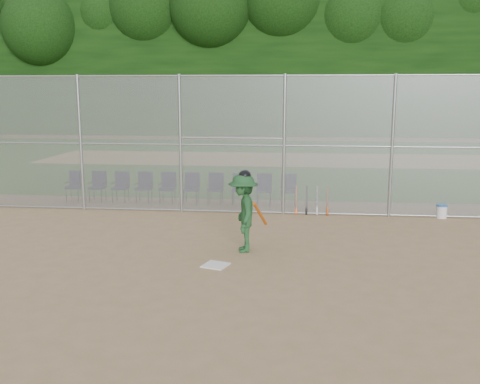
# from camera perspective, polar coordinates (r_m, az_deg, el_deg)

# --- Properties ---
(ground) EXTENTS (100.00, 100.00, 0.00)m
(ground) POSITION_cam_1_polar(r_m,az_deg,el_deg) (10.86, -1.38, -8.14)
(ground) COLOR tan
(ground) RESTS_ON ground
(grass_strip) EXTENTS (100.00, 100.00, 0.00)m
(grass_strip) POSITION_cam_1_polar(r_m,az_deg,el_deg) (28.45, 3.25, 3.53)
(grass_strip) COLOR #275F1C
(grass_strip) RESTS_ON ground
(dirt_patch_far) EXTENTS (24.00, 24.00, 0.00)m
(dirt_patch_far) POSITION_cam_1_polar(r_m,az_deg,el_deg) (28.45, 3.25, 3.54)
(dirt_patch_far) COLOR tan
(dirt_patch_far) RESTS_ON ground
(backstop_fence) EXTENTS (16.09, 0.09, 4.00)m
(backstop_fence) POSITION_cam_1_polar(r_m,az_deg,el_deg) (15.33, 0.97, 5.27)
(backstop_fence) COLOR gray
(backstop_fence) RESTS_ON ground
(treeline) EXTENTS (81.00, 60.00, 11.00)m
(treeline) POSITION_cam_1_polar(r_m,az_deg,el_deg) (30.30, 3.55, 14.37)
(treeline) COLOR black
(treeline) RESTS_ON ground
(home_plate) EXTENTS (0.60, 0.60, 0.02)m
(home_plate) POSITION_cam_1_polar(r_m,az_deg,el_deg) (11.03, -2.61, -7.79)
(home_plate) COLOR white
(home_plate) RESTS_ON ground
(batter_at_plate) EXTENTS (0.96, 1.33, 1.83)m
(batter_at_plate) POSITION_cam_1_polar(r_m,az_deg,el_deg) (11.77, 0.34, -2.19)
(batter_at_plate) COLOR #1F4E27
(batter_at_plate) RESTS_ON ground
(water_cooler) EXTENTS (0.30, 0.30, 0.38)m
(water_cooler) POSITION_cam_1_polar(r_m,az_deg,el_deg) (16.08, 20.71, -1.93)
(water_cooler) COLOR white
(water_cooler) RESTS_ON ground
(spare_bats) EXTENTS (0.96, 0.39, 0.83)m
(spare_bats) POSITION_cam_1_polar(r_m,az_deg,el_deg) (15.62, 7.67, -0.88)
(spare_bats) COLOR #D84C14
(spare_bats) RESTS_ON ground
(chair_0) EXTENTS (0.54, 0.52, 0.96)m
(chair_0) POSITION_cam_1_polar(r_m,az_deg,el_deg) (18.20, -17.26, 0.59)
(chair_0) COLOR #10143D
(chair_0) RESTS_ON ground
(chair_1) EXTENTS (0.54, 0.52, 0.96)m
(chair_1) POSITION_cam_1_polar(r_m,az_deg,el_deg) (17.91, -14.99, 0.55)
(chair_1) COLOR #10143D
(chair_1) RESTS_ON ground
(chair_2) EXTENTS (0.54, 0.52, 0.96)m
(chair_2) POSITION_cam_1_polar(r_m,az_deg,el_deg) (17.65, -12.64, 0.51)
(chair_2) COLOR #10143D
(chair_2) RESTS_ON ground
(chair_3) EXTENTS (0.54, 0.52, 0.96)m
(chair_3) POSITION_cam_1_polar(r_m,az_deg,el_deg) (17.42, -10.23, 0.47)
(chair_3) COLOR #10143D
(chair_3) RESTS_ON ground
(chair_4) EXTENTS (0.54, 0.52, 0.96)m
(chair_4) POSITION_cam_1_polar(r_m,az_deg,el_deg) (17.22, -7.76, 0.43)
(chair_4) COLOR #10143D
(chair_4) RESTS_ON ground
(chair_5) EXTENTS (0.54, 0.52, 0.96)m
(chair_5) POSITION_cam_1_polar(r_m,az_deg,el_deg) (17.06, -5.23, 0.38)
(chair_5) COLOR #10143D
(chair_5) RESTS_ON ground
(chair_6) EXTENTS (0.54, 0.52, 0.96)m
(chair_6) POSITION_cam_1_polar(r_m,az_deg,el_deg) (16.92, -2.67, 0.34)
(chair_6) COLOR #10143D
(chair_6) RESTS_ON ground
(chair_7) EXTENTS (0.54, 0.52, 0.96)m
(chair_7) POSITION_cam_1_polar(r_m,az_deg,el_deg) (16.83, -0.06, 0.29)
(chair_7) COLOR #10143D
(chair_7) RESTS_ON ground
(chair_8) EXTENTS (0.54, 0.52, 0.96)m
(chair_8) POSITION_cam_1_polar(r_m,az_deg,el_deg) (16.76, 2.57, 0.24)
(chair_8) COLOR #10143D
(chair_8) RESTS_ON ground
(chair_9) EXTENTS (0.54, 0.52, 0.96)m
(chair_9) POSITION_cam_1_polar(r_m,az_deg,el_deg) (16.74, 5.21, 0.19)
(chair_9) COLOR #10143D
(chair_9) RESTS_ON ground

